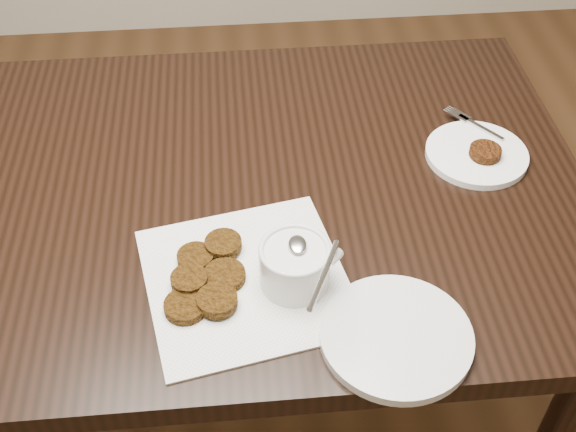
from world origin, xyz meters
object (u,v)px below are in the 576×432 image
object	(u,v)px
napkin	(246,280)
sauce_ramekin	(295,249)
table	(217,322)
plate_with_patty	(477,151)
plate_empty	(396,336)

from	to	relation	value
napkin	sauce_ramekin	world-z (taller)	sauce_ramekin
table	plate_with_patty	world-z (taller)	plate_with_patty
napkin	plate_with_patty	bearing A→B (deg)	30.83
table	plate_empty	bearing A→B (deg)	-52.28
plate_with_patty	plate_empty	size ratio (longest dim) A/B	0.85
napkin	plate_empty	bearing A→B (deg)	-32.05
napkin	sauce_ramekin	distance (m)	0.10
plate_with_patty	plate_empty	bearing A→B (deg)	-120.23
table	plate_with_patty	bearing A→B (deg)	3.95
napkin	plate_with_patty	xyz separation A→B (m)	(0.42, 0.25, 0.01)
napkin	plate_with_patty	size ratio (longest dim) A/B	1.62
sauce_ramekin	plate_with_patty	distance (m)	0.44
table	plate_empty	size ratio (longest dim) A/B	6.22
sauce_ramekin	napkin	bearing A→B (deg)	171.48
sauce_ramekin	plate_empty	size ratio (longest dim) A/B	0.67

